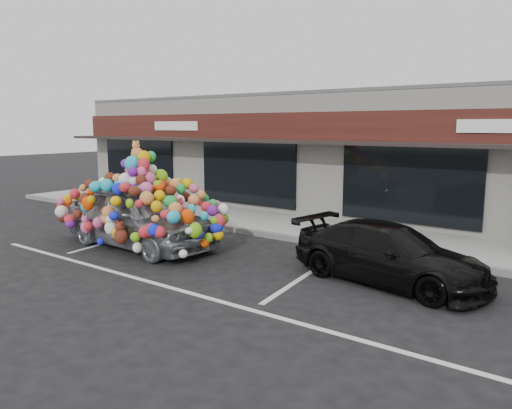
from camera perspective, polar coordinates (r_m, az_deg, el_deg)
The scene contains 9 objects.
ground at distance 12.43m, azimuth -5.57°, elevation -5.77°, with size 90.00×90.00×0.00m, color black.
shop_building at distance 19.13m, azimuth 11.74°, elevation 5.83°, with size 24.00×7.20×4.31m.
sidewalk at distance 15.52m, azimuth 4.45°, elevation -2.49°, with size 26.00×3.00×0.15m, color #9C9C97.
kerb at distance 14.30m, azimuth 1.21°, elevation -3.46°, with size 26.00×0.18×0.16m, color slate.
parking_stripe_left at distance 14.85m, azimuth -14.21°, elevation -3.55°, with size 0.12×4.40×0.01m, color silver.
parking_stripe_mid at distance 10.97m, azimuth 6.11°, elevation -7.78°, with size 0.12×4.40×0.01m, color silver.
lane_line at distance 9.51m, azimuth -6.04°, elevation -10.43°, with size 14.00×0.12×0.01m, color silver.
toy_car at distance 13.37m, azimuth -13.20°, elevation -0.62°, with size 3.35×5.04×2.89m.
black_sedan at distance 10.48m, azimuth 14.98°, elevation -5.47°, with size 4.11×1.67×1.19m, color black.
Camera 1 is at (8.15, -8.84, 3.16)m, focal length 35.00 mm.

